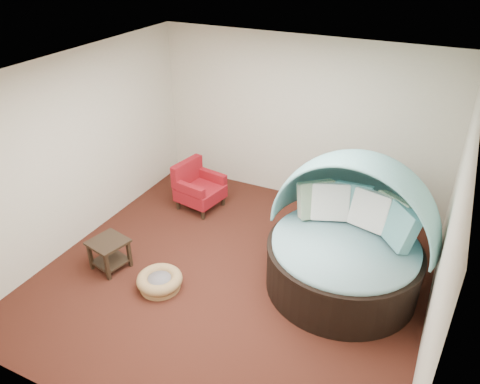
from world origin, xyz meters
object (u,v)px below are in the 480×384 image
at_px(side_table, 109,250).
at_px(canopy_daybed, 350,229).
at_px(pet_basket, 160,281).
at_px(red_armchair, 198,187).

bearing_deg(side_table, canopy_daybed, 20.71).
distance_m(canopy_daybed, side_table, 3.29).
distance_m(pet_basket, side_table, 0.89).
bearing_deg(red_armchair, pet_basket, -64.02).
relative_size(canopy_daybed, pet_basket, 3.03).
bearing_deg(side_table, pet_basket, -3.85).
bearing_deg(canopy_daybed, pet_basket, -145.41).
bearing_deg(canopy_daybed, red_armchair, 168.52).
xyz_separation_m(red_armchair, side_table, (-0.26, -1.99, -0.08)).
height_order(canopy_daybed, side_table, canopy_daybed).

